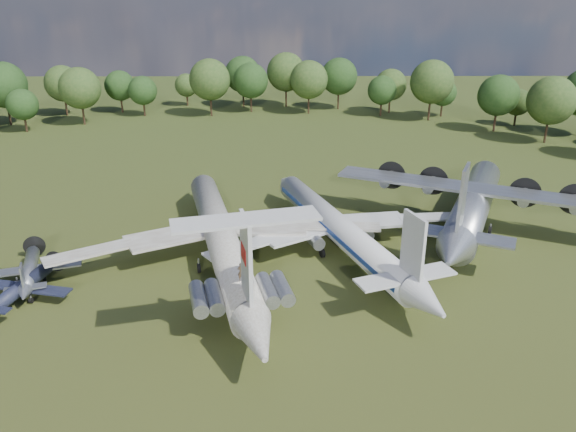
{
  "coord_description": "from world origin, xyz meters",
  "views": [
    {
      "loc": [
        6.42,
        -63.18,
        31.46
      ],
      "look_at": [
        6.9,
        0.97,
        5.0
      ],
      "focal_mm": 35.0,
      "sensor_mm": 36.0,
      "label": 1
    }
  ],
  "objects_px": {
    "il62_airliner": "(221,243)",
    "person_on_il62": "(241,272)",
    "tu104_jet": "(339,234)",
    "an12_transport": "(472,209)",
    "small_prop_west": "(20,291)",
    "small_prop_northwest": "(30,273)"
  },
  "relations": [
    {
      "from": "il62_airliner",
      "to": "small_prop_west",
      "type": "xyz_separation_m",
      "value": [
        -20.72,
        -8.81,
        -1.5
      ]
    },
    {
      "from": "small_prop_northwest",
      "to": "il62_airliner",
      "type": "bearing_deg",
      "value": -5.57
    },
    {
      "from": "il62_airliner",
      "to": "tu104_jet",
      "type": "relative_size",
      "value": 1.12
    },
    {
      "from": "an12_transport",
      "to": "person_on_il62",
      "type": "relative_size",
      "value": 22.45
    },
    {
      "from": "il62_airliner",
      "to": "person_on_il62",
      "type": "distance_m",
      "value": 14.9
    },
    {
      "from": "tu104_jet",
      "to": "an12_transport",
      "type": "distance_m",
      "value": 20.22
    },
    {
      "from": "small_prop_west",
      "to": "il62_airliner",
      "type": "bearing_deg",
      "value": 35.58
    },
    {
      "from": "tu104_jet",
      "to": "small_prop_northwest",
      "type": "bearing_deg",
      "value": 171.93
    },
    {
      "from": "small_prop_west",
      "to": "tu104_jet",
      "type": "bearing_deg",
      "value": 31.36
    },
    {
      "from": "an12_transport",
      "to": "tu104_jet",
      "type": "bearing_deg",
      "value": -135.45
    },
    {
      "from": "il62_airliner",
      "to": "tu104_jet",
      "type": "height_order",
      "value": "il62_airliner"
    },
    {
      "from": "il62_airliner",
      "to": "person_on_il62",
      "type": "bearing_deg",
      "value": -90.0
    },
    {
      "from": "small_prop_west",
      "to": "small_prop_northwest",
      "type": "bearing_deg",
      "value": 111.94
    },
    {
      "from": "small_prop_west",
      "to": "person_on_il62",
      "type": "distance_m",
      "value": 25.26
    },
    {
      "from": "il62_airliner",
      "to": "person_on_il62",
      "type": "relative_size",
      "value": 27.4
    },
    {
      "from": "tu104_jet",
      "to": "person_on_il62",
      "type": "xyz_separation_m",
      "value": [
        -11.09,
        -17.26,
        3.78
      ]
    },
    {
      "from": "person_on_il62",
      "to": "an12_transport",
      "type": "bearing_deg",
      "value": -132.69
    },
    {
      "from": "tu104_jet",
      "to": "small_prop_northwest",
      "type": "distance_m",
      "value": 36.84
    },
    {
      "from": "an12_transport",
      "to": "il62_airliner",
      "type": "bearing_deg",
      "value": -138.64
    },
    {
      "from": "person_on_il62",
      "to": "small_prop_northwest",
      "type": "bearing_deg",
      "value": -12.07
    },
    {
      "from": "small_prop_west",
      "to": "small_prop_northwest",
      "type": "xyz_separation_m",
      "value": [
        -0.68,
        4.13,
        0.03
      ]
    },
    {
      "from": "small_prop_west",
      "to": "small_prop_northwest",
      "type": "distance_m",
      "value": 4.18
    }
  ]
}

